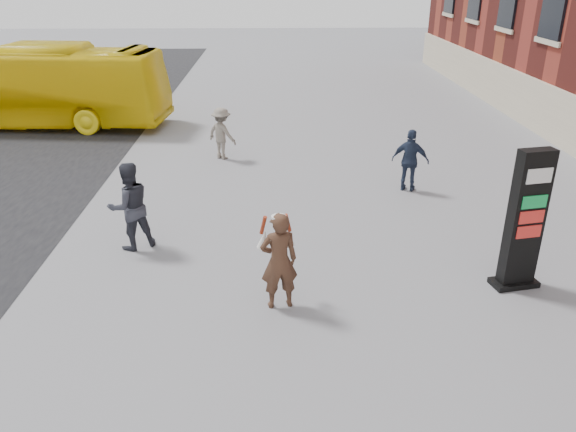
{
  "coord_description": "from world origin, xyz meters",
  "views": [
    {
      "loc": [
        -0.28,
        -8.18,
        5.57
      ],
      "look_at": [
        0.01,
        1.37,
        1.31
      ],
      "focal_mm": 35.0,
      "sensor_mm": 36.0,
      "label": 1
    }
  ],
  "objects_px": {
    "bus": "(21,86)",
    "pedestrian_a": "(130,206)",
    "info_pylon": "(525,221)",
    "woman": "(279,260)",
    "pedestrian_c": "(410,161)",
    "pedestrian_b": "(222,133)"
  },
  "relations": [
    {
      "from": "bus",
      "to": "pedestrian_a",
      "type": "relative_size",
      "value": 5.63
    },
    {
      "from": "info_pylon",
      "to": "woman",
      "type": "xyz_separation_m",
      "value": [
        -4.49,
        -0.56,
        -0.42
      ]
    },
    {
      "from": "info_pylon",
      "to": "pedestrian_a",
      "type": "bearing_deg",
      "value": 155.36
    },
    {
      "from": "woman",
      "to": "pedestrian_a",
      "type": "distance_m",
      "value": 3.91
    },
    {
      "from": "bus",
      "to": "pedestrian_c",
      "type": "relative_size",
      "value": 6.42
    },
    {
      "from": "info_pylon",
      "to": "pedestrian_b",
      "type": "bearing_deg",
      "value": 116.55
    },
    {
      "from": "info_pylon",
      "to": "pedestrian_b",
      "type": "relative_size",
      "value": 1.67
    },
    {
      "from": "woman",
      "to": "pedestrian_b",
      "type": "bearing_deg",
      "value": -90.1
    },
    {
      "from": "woman",
      "to": "bus",
      "type": "relative_size",
      "value": 0.17
    },
    {
      "from": "pedestrian_a",
      "to": "info_pylon",
      "type": "bearing_deg",
      "value": 135.19
    },
    {
      "from": "bus",
      "to": "pedestrian_c",
      "type": "distance_m",
      "value": 14.91
    },
    {
      "from": "info_pylon",
      "to": "bus",
      "type": "relative_size",
      "value": 0.25
    },
    {
      "from": "woman",
      "to": "pedestrian_a",
      "type": "height_order",
      "value": "pedestrian_a"
    },
    {
      "from": "woman",
      "to": "pedestrian_b",
      "type": "relative_size",
      "value": 1.12
    },
    {
      "from": "woman",
      "to": "pedestrian_b",
      "type": "xyz_separation_m",
      "value": [
        -1.65,
        8.51,
        -0.12
      ]
    },
    {
      "from": "pedestrian_a",
      "to": "bus",
      "type": "bearing_deg",
      "value": -90.01
    },
    {
      "from": "pedestrian_a",
      "to": "pedestrian_c",
      "type": "xyz_separation_m",
      "value": [
        6.69,
        3.19,
        -0.12
      ]
    },
    {
      "from": "info_pylon",
      "to": "bus",
      "type": "xyz_separation_m",
      "value": [
        -13.92,
        12.24,
        0.16
      ]
    },
    {
      "from": "pedestrian_b",
      "to": "pedestrian_a",
      "type": "bearing_deg",
      "value": 114.09
    },
    {
      "from": "pedestrian_b",
      "to": "pedestrian_c",
      "type": "bearing_deg",
      "value": -171.88
    },
    {
      "from": "info_pylon",
      "to": "pedestrian_c",
      "type": "relative_size",
      "value": 1.6
    },
    {
      "from": "woman",
      "to": "bus",
      "type": "distance_m",
      "value": 15.91
    }
  ]
}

